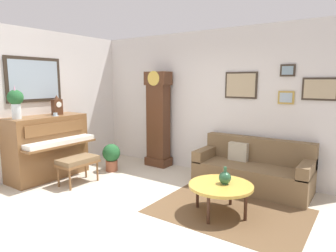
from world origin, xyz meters
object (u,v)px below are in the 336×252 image
object	(u,v)px
mantel_clock	(57,106)
teacup	(55,115)
piano	(48,146)
piano_bench	(78,162)
green_jug	(225,178)
coffee_table	(221,186)
potted_plant	(111,156)
couch	(252,170)
grandfather_clock	(158,122)
flower_vase	(16,101)

from	to	relation	value
mantel_clock	teacup	xyz separation A→B (m)	(0.15, -0.15, -0.15)
piano	teacup	xyz separation A→B (m)	(0.15, 0.10, 0.61)
mantel_clock	teacup	world-z (taller)	mantel_clock
piano_bench	green_jug	world-z (taller)	green_jug
piano_bench	coffee_table	world-z (taller)	piano_bench
mantel_clock	teacup	size ratio (longest dim) A/B	3.28
mantel_clock	potted_plant	bearing A→B (deg)	45.49
piano_bench	mantel_clock	distance (m)	1.23
couch	green_jug	distance (m)	1.22
potted_plant	piano	bearing A→B (deg)	-126.21
grandfather_clock	green_jug	size ratio (longest dim) A/B	8.46
flower_vase	green_jug	xyz separation A→B (m)	(3.41, 1.00, -0.98)
mantel_clock	piano_bench	bearing A→B (deg)	-12.43
teacup	potted_plant	world-z (taller)	teacup
piano	grandfather_clock	size ratio (longest dim) A/B	0.71
grandfather_clock	teacup	world-z (taller)	grandfather_clock
piano_bench	teacup	size ratio (longest dim) A/B	6.03
flower_vase	grandfather_clock	bearing A→B (deg)	62.48
couch	piano_bench	bearing A→B (deg)	-148.93
mantel_clock	flower_vase	world-z (taller)	flower_vase
piano	green_jug	distance (m)	3.44
couch	teacup	world-z (taller)	teacup
coffee_table	teacup	xyz separation A→B (m)	(-3.22, -0.31, 0.81)
potted_plant	couch	bearing A→B (deg)	14.59
piano	teacup	bearing A→B (deg)	32.96
piano_bench	green_jug	bearing A→B (deg)	8.17
couch	mantel_clock	size ratio (longest dim) A/B	5.00
teacup	green_jug	size ratio (longest dim) A/B	0.48
green_jug	mantel_clock	bearing A→B (deg)	-176.45
couch	teacup	bearing A→B (deg)	-154.27
couch	potted_plant	distance (m)	2.78
flower_vase	teacup	size ratio (longest dim) A/B	5.00
grandfather_clock	flower_vase	distance (m)	2.74
green_jug	coffee_table	bearing A→B (deg)	-127.50
flower_vase	green_jug	bearing A→B (deg)	16.41
piano	green_jug	world-z (taller)	piano
grandfather_clock	piano_bench	bearing A→B (deg)	-105.17
coffee_table	green_jug	world-z (taller)	green_jug
piano	coffee_table	distance (m)	3.40
mantel_clock	green_jug	bearing A→B (deg)	3.55
teacup	green_jug	bearing A→B (deg)	6.31
flower_vase	teacup	bearing A→B (deg)	76.96
coffee_table	mantel_clock	distance (m)	3.51
couch	flower_vase	distance (m)	4.21
coffee_table	flower_vase	bearing A→B (deg)	-164.17
couch	grandfather_clock	bearing A→B (deg)	175.21
piano_bench	potted_plant	xyz separation A→B (m)	(-0.06, 0.88, -0.08)
teacup	potted_plant	distance (m)	1.35
piano	couch	world-z (taller)	piano
piano_bench	coffee_table	xyz separation A→B (m)	(2.61, 0.33, -0.01)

